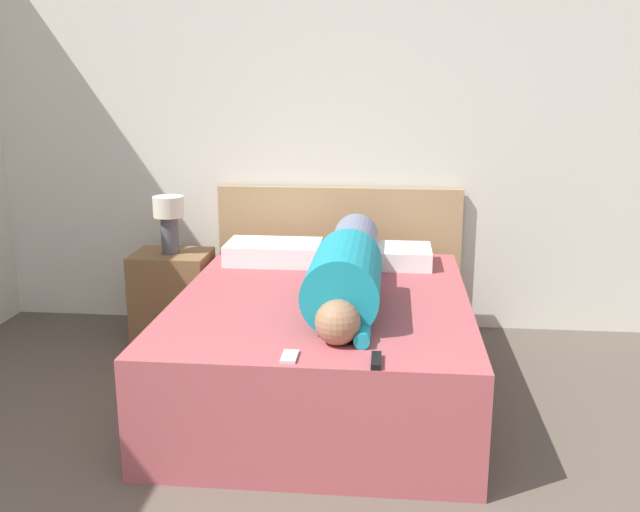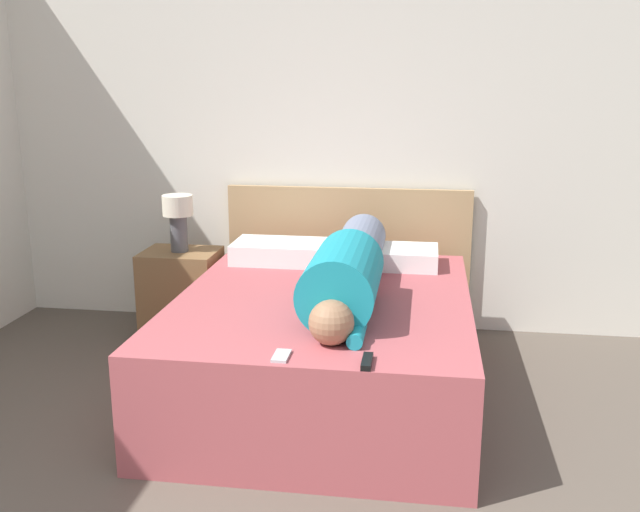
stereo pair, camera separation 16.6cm
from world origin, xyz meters
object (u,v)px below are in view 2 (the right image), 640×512
bed (324,345)px  cell_phone (281,356)px  table_lamp (178,216)px  person_lying (349,268)px  pillow_second (392,257)px  tv_remote (367,361)px  nightstand (182,294)px  pillow_near_headboard (281,252)px

bed → cell_phone: (-0.05, -0.87, 0.29)m
table_lamp → cell_phone: 1.91m
person_lying → table_lamp: bearing=147.3°
person_lying → pillow_second: size_ratio=3.03×
tv_remote → cell_phone: (-0.35, 0.02, -0.01)m
person_lying → pillow_second: person_lying is taller
bed → tv_remote: (0.30, -0.89, 0.29)m
nightstand → tv_remote: size_ratio=3.86×
bed → table_lamp: 1.39m
bed → person_lying: (0.13, -0.01, 0.44)m
table_lamp → tv_remote: 2.13m
pillow_second → tv_remote: 1.56m
tv_remote → bed: bearing=108.7°
pillow_near_headboard → cell_phone: (0.32, -1.53, -0.06)m
pillow_second → cell_phone: pillow_second is taller
nightstand → table_lamp: 0.52m
nightstand → table_lamp: table_lamp is taller
nightstand → cell_phone: (1.00, -1.61, 0.28)m
table_lamp → pillow_second: size_ratio=0.67×
pillow_near_headboard → pillow_second: size_ratio=1.05×
bed → table_lamp: bearing=144.7°
nightstand → cell_phone: nightstand is taller
table_lamp → tv_remote: (1.35, -1.63, -0.24)m
bed → pillow_second: (0.32, 0.67, 0.34)m
table_lamp → pillow_near_headboard: bearing=-6.6°
bed → cell_phone: 0.91m
bed → nightstand: size_ratio=3.34×
nightstand → cell_phone: size_ratio=4.46×
person_lying → pillow_second: bearing=74.4°
pillow_near_headboard → tv_remote: (0.67, -1.56, -0.05)m
tv_remote → cell_phone: bearing=176.4°
tv_remote → nightstand: bearing=129.6°
pillow_near_headboard → pillow_second: pillow_near_headboard is taller
bed → pillow_second: pillow_second is taller
nightstand → pillow_near_headboard: pillow_near_headboard is taller
nightstand → tv_remote: bearing=-50.4°
nightstand → bed: bearing=-35.3°
person_lying → pillow_near_headboard: (-0.50, 0.68, -0.09)m
table_lamp → pillow_near_headboard: size_ratio=0.63×
table_lamp → cell_phone: size_ratio=2.81×
pillow_near_headboard → cell_phone: bearing=-78.3°
pillow_near_headboard → bed: bearing=-61.0°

